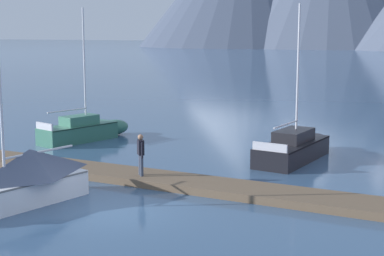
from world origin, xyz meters
TOP-DOWN VIEW (x-y plane):
  - ground_plane at (0.00, 0.00)m, footprint 700.00×700.00m
  - dock at (0.00, 4.00)m, footprint 24.04×2.95m
  - sailboat_nearest_berth at (-8.76, 10.70)m, footprint 2.98×6.06m
  - sailboat_second_berth at (-3.53, -0.71)m, footprint 2.80×5.77m
  - sailboat_mid_dock_port at (3.28, 10.81)m, footprint 2.47×6.53m
  - person_on_dock at (-1.24, 3.77)m, footprint 0.43×0.46m

SIDE VIEW (x-z plane):
  - ground_plane at x=0.00m, z-range 0.00..0.00m
  - dock at x=0.00m, z-range 0.00..0.30m
  - sailboat_mid_dock_port at x=3.28m, z-range -3.08..4.26m
  - sailboat_nearest_berth at x=-8.76m, z-range -3.08..4.27m
  - sailboat_second_berth at x=-3.53m, z-range -3.45..5.30m
  - person_on_dock at x=-1.24m, z-range 0.42..2.11m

